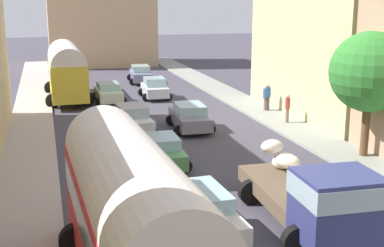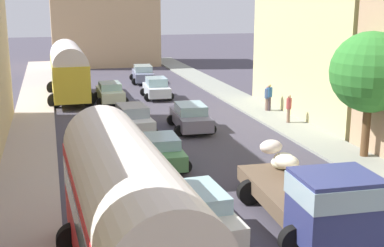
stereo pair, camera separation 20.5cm
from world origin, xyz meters
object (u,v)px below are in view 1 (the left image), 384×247
Objects in this scene: car_3 at (202,212)px; pedestrian_3 at (268,96)px; car_4 at (160,151)px; pedestrian_0 at (266,97)px; pedestrian_2 at (288,107)px; car_0 at (190,117)px; parked_bus_1 at (66,69)px; car_6 at (108,92)px; car_2 at (141,74)px; car_1 at (155,88)px; parked_bus_0 at (131,214)px; car_5 at (132,120)px; cargo_truck_0 at (315,195)px.

pedestrian_3 is at bearing 59.95° from car_3.
car_4 is 2.07× the size of pedestrian_0.
pedestrian_2 reaches higher than car_3.
car_0 is 2.38× the size of pedestrian_0.
parked_bus_1 is 14.87m from pedestrian_3.
car_3 is 18.87m from pedestrian_3.
pedestrian_2 is (9.42, -9.59, 0.31)m from car_6.
car_2 reaches higher than car_0.
car_3 is 7.17m from car_4.
car_0 is 2.35× the size of pedestrian_2.
parked_bus_1 is 2.41× the size of car_4.
pedestrian_3 is (6.12, -6.89, 0.30)m from car_1.
car_4 is 10.64m from pedestrian_2.
car_2 is 2.29× the size of pedestrian_3.
parked_bus_0 is 4.27m from car_3.
pedestrian_0 reaches higher than car_5.
cargo_truck_0 is at bearing -75.56° from parked_bus_1.
parked_bus_1 is 1.32× the size of cargo_truck_0.
pedestrian_3 reaches higher than pedestrian_0.
cargo_truck_0 reaches higher than car_0.
parked_bus_1 is 6.60m from car_1.
parked_bus_1 reaches higher than pedestrian_0.
car_5 is 9.30m from car_6.
car_0 is at bearing 69.76° from parked_bus_0.
car_3 is 22.46m from car_6.
car_5 reaches higher than car_1.
pedestrian_0 reaches higher than car_2.
cargo_truck_0 is at bearing 19.36° from parked_bus_0.
pedestrian_3 is at bearing -68.21° from car_2.
pedestrian_0 is (12.04, 19.35, -1.28)m from parked_bus_0.
parked_bus_0 is 26.90m from car_1.
parked_bus_1 reaches higher than car_1.
cargo_truck_0 is 23.55m from car_6.
parked_bus_0 is at bearing -121.89° from pedestrian_0.
car_0 is 9.83m from car_6.
car_6 is at bearing -114.90° from car_2.
car_5 is (2.63, 16.12, -1.49)m from parked_bus_0.
parked_bus_1 is 9.37m from car_2.
car_0 is at bearing -152.83° from pedestrian_0.
car_5 is at bearing -101.89° from car_2.
parked_bus_1 is 2.06× the size of car_2.
parked_bus_0 is 2.04× the size of car_3.
cargo_truck_0 reaches higher than car_2.
car_0 is 3.36m from car_5.
parked_bus_0 reaches higher than car_1.
pedestrian_2 is 0.96× the size of pedestrian_3.
parked_bus_0 is 16.40m from car_5.
car_6 is at bearing -167.95° from car_1.
parked_bus_1 is 16.81m from pedestrian_2.
parked_bus_1 is at bearing 169.49° from car_1.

